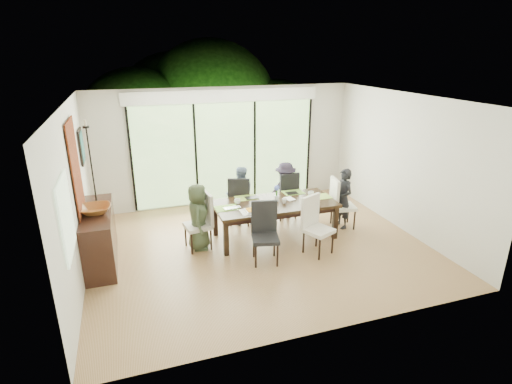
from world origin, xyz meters
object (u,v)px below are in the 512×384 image
object	(u,v)px
laptop	(233,209)
sideboard	(100,236)
chair_right_end	(344,203)
chair_far_left	(240,199)
cup_b	(284,201)
bowl	(95,209)
person_left_end	(198,217)
chair_near_left	(266,234)
vase	(277,198)
cup_c	(311,194)
cup_a	(237,201)
chair_near_right	(319,226)
chair_left_end	(197,222)
person_right_end	(343,199)
chair_far_right	(285,194)
person_far_left	(240,196)
table_top	(275,204)
person_far_right	(285,190)

from	to	relation	value
laptop	sideboard	xyz separation A→B (m)	(-2.32, 0.13, -0.26)
chair_right_end	chair_far_left	xyz separation A→B (m)	(-1.95, 0.85, 0.00)
cup_b	bowl	world-z (taller)	bowl
person_left_end	laptop	bearing A→B (deg)	-84.77
chair_near_left	vase	world-z (taller)	chair_near_left
chair_near_left	cup_c	size ratio (longest dim) A/B	8.87
chair_far_left	cup_a	world-z (taller)	chair_far_left
person_left_end	bowl	distance (m)	1.73
person_left_end	chair_near_right	bearing A→B (deg)	-99.47
chair_left_end	chair_near_left	xyz separation A→B (m)	(1.00, -0.87, 0.00)
chair_right_end	cup_a	world-z (taller)	chair_right_end
laptop	chair_right_end	bearing A→B (deg)	-4.15
chair_near_left	laptop	bearing A→B (deg)	127.01
cup_b	bowl	bearing A→B (deg)	179.42
person_left_end	bowl	size ratio (longest dim) A/B	2.48
person_right_end	laptop	bearing A→B (deg)	-93.16
chair_near_left	chair_near_right	distance (m)	1.00
chair_right_end	person_right_end	size ratio (longest dim) A/B	0.85
chair_far_right	chair_right_end	bearing A→B (deg)	133.18
chair_left_end	cup_b	world-z (taller)	chair_left_end
chair_far_right	chair_near_right	bearing A→B (deg)	83.34
chair_far_right	vase	size ratio (longest dim) A/B	9.17
chair_left_end	person_far_left	xyz separation A→B (m)	(1.05, 0.83, 0.09)
chair_near_left	chair_right_end	bearing A→B (deg)	36.08
chair_far_left	cup_a	size ratio (longest dim) A/B	8.87
chair_far_left	person_left_end	world-z (taller)	person_left_end
chair_near_right	person_far_left	bearing A→B (deg)	95.06
chair_near_right	person_far_left	distance (m)	1.95
table_top	cup_a	size ratio (longest dim) A/B	19.35
chair_far_left	cup_c	bearing A→B (deg)	170.82
person_far_right	cup_c	xyz separation A→B (m)	(0.25, -0.73, 0.15)
chair_left_end	vase	xyz separation A→B (m)	(1.55, 0.05, 0.25)
person_far_left	cup_a	world-z (taller)	person_far_left
chair_near_left	vase	bearing A→B (deg)	71.70
table_top	chair_right_end	xyz separation A→B (m)	(1.50, -0.00, -0.16)
person_far_left	laptop	size ratio (longest dim) A/B	3.91
cup_b	sideboard	bearing A→B (deg)	177.69
chair_far_left	vase	xyz separation A→B (m)	(0.50, -0.80, 0.25)
chair_near_right	bowl	world-z (taller)	bowl
chair_near_right	person_right_end	distance (m)	1.31
cup_a	vase	bearing A→B (deg)	-7.59
chair_far_left	chair_left_end	bearing A→B (deg)	60.77
chair_left_end	sideboard	distance (m)	1.67
bowl	chair_near_right	bearing A→B (deg)	-12.37
table_top	chair_left_end	bearing A→B (deg)	180.00
chair_far_left	person_far_right	distance (m)	1.00
chair_right_end	laptop	distance (m)	2.36
chair_near_left	chair_far_right	bearing A→B (deg)	71.17
laptop	bowl	world-z (taller)	bowl
person_right_end	person_far_right	bearing A→B (deg)	-137.37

